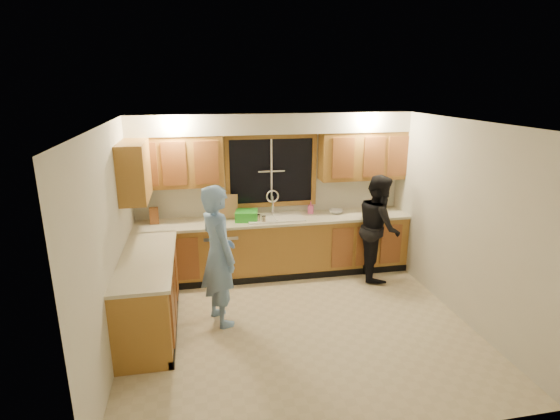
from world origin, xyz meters
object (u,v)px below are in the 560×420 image
(dishwasher, at_px, (221,253))
(man, at_px, (218,256))
(woman, at_px, (379,227))
(sink, at_px, (275,222))
(dish_crate, at_px, (247,215))
(knife_block, at_px, (154,216))
(stove, at_px, (144,317))
(bowl, at_px, (336,212))
(soap_bottle, at_px, (311,207))

(dishwasher, xyz_separation_m, man, (-0.09, -1.27, 0.48))
(dishwasher, bearing_deg, woman, -8.97)
(sink, distance_m, dish_crate, 0.46)
(sink, distance_m, knife_block, 1.81)
(woman, bearing_deg, dishwasher, 92.91)
(woman, bearing_deg, stove, 125.11)
(dishwasher, bearing_deg, man, -94.02)
(stove, height_order, dish_crate, dish_crate)
(bowl, bearing_deg, woman, -41.16)
(soap_bottle, bearing_deg, woman, -30.17)
(bowl, bearing_deg, soap_bottle, 169.34)
(dishwasher, relative_size, stove, 0.91)
(dishwasher, distance_m, bowl, 1.93)
(dishwasher, xyz_separation_m, bowl, (1.86, 0.09, 0.54))
(man, relative_size, knife_block, 7.48)
(man, bearing_deg, dishwasher, -24.42)
(stove, relative_size, woman, 0.56)
(dishwasher, height_order, stove, stove)
(woman, xyz_separation_m, knife_block, (-3.33, 0.48, 0.23))
(dishwasher, relative_size, dish_crate, 2.52)
(sink, height_order, woman, woman)
(dishwasher, height_order, dish_crate, dish_crate)
(man, height_order, knife_block, man)
(sink, relative_size, woman, 0.53)
(knife_block, height_order, soap_bottle, knife_block)
(sink, relative_size, bowl, 3.88)
(stove, distance_m, man, 1.11)
(stove, bearing_deg, dish_crate, 52.90)
(knife_block, relative_size, bowl, 1.07)
(stove, xyz_separation_m, soap_bottle, (2.41, 1.97, 0.57))
(sink, distance_m, bowl, 1.01)
(dishwasher, xyz_separation_m, knife_block, (-0.95, 0.11, 0.63))
(dishwasher, distance_m, woman, 2.45)
(dishwasher, bearing_deg, dish_crate, -1.33)
(sink, height_order, dishwasher, sink)
(dishwasher, bearing_deg, sink, 0.99)
(sink, xyz_separation_m, man, (-0.94, -1.28, 0.02))
(soap_bottle, relative_size, bowl, 0.86)
(sink, distance_m, stove, 2.60)
(soap_bottle, bearing_deg, dishwasher, -173.59)
(dish_crate, xyz_separation_m, soap_bottle, (1.05, 0.17, 0.02))
(man, distance_m, soap_bottle, 2.11)
(soap_bottle, bearing_deg, bowl, -10.66)
(stove, relative_size, dish_crate, 2.77)
(sink, relative_size, stove, 0.96)
(man, xyz_separation_m, bowl, (1.95, 1.36, 0.06))
(man, bearing_deg, soap_bottle, -67.62)
(stove, distance_m, soap_bottle, 3.16)
(soap_bottle, height_order, bowl, soap_bottle)
(sink, relative_size, man, 0.48)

